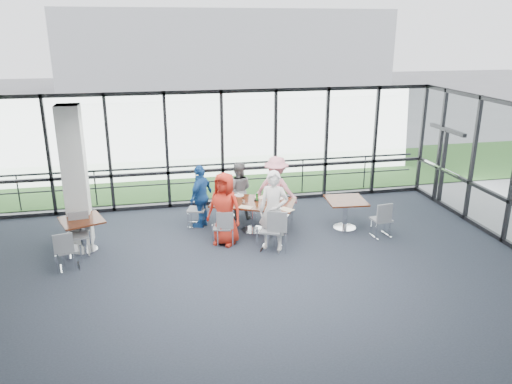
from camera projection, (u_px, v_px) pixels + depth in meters
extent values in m
cube|color=#222932|center=(261.00, 290.00, 9.54)|extent=(12.00, 10.00, 0.02)
cube|color=silver|center=(262.00, 124.00, 8.53)|extent=(12.00, 10.00, 0.04)
cube|color=white|center=(222.00, 149.00, 13.68)|extent=(12.00, 0.10, 3.20)
cube|color=black|center=(443.00, 168.00, 13.86)|extent=(0.12, 1.60, 2.10)
cube|color=white|center=(75.00, 177.00, 11.12)|extent=(0.50, 0.50, 3.20)
cube|color=gray|center=(204.00, 160.00, 18.83)|extent=(80.00, 70.00, 0.02)
cube|color=#315925|center=(211.00, 174.00, 16.96)|extent=(80.00, 5.00, 0.01)
cube|color=#B9BAC0|center=(223.00, 51.00, 39.10)|extent=(24.00, 10.00, 6.00)
cylinder|color=#2D2D33|center=(220.00, 181.00, 14.58)|extent=(12.00, 0.06, 0.06)
cube|color=#361C10|center=(253.00, 203.00, 12.06)|extent=(2.23, 1.79, 0.04)
cylinder|color=silver|center=(253.00, 217.00, 12.18)|extent=(0.12, 0.12, 0.71)
cylinder|color=silver|center=(254.00, 230.00, 12.28)|extent=(0.56, 0.56, 0.03)
cube|color=#361C10|center=(81.00, 220.00, 10.97)|extent=(1.11, 1.11, 0.04)
cylinder|color=silver|center=(83.00, 236.00, 11.08)|extent=(0.12, 0.12, 0.71)
cube|color=#361C10|center=(346.00, 201.00, 12.21)|extent=(1.00, 1.00, 0.04)
cylinder|color=silver|center=(345.00, 215.00, 12.33)|extent=(0.12, 0.12, 0.71)
imported|color=red|center=(225.00, 209.00, 11.31)|extent=(0.99, 0.93, 1.70)
imported|color=white|center=(274.00, 211.00, 11.02)|extent=(0.81, 0.73, 1.81)
imported|color=slate|center=(238.00, 190.00, 12.90)|extent=(0.82, 0.61, 1.51)
imported|color=pink|center=(276.00, 189.00, 12.64)|extent=(1.23, 1.11, 1.71)
imported|color=#1C4F99|center=(201.00, 196.00, 12.32)|extent=(0.96, 1.05, 1.59)
cylinder|color=white|center=(227.00, 205.00, 11.83)|extent=(0.27, 0.27, 0.01)
cylinder|color=white|center=(276.00, 208.00, 11.59)|extent=(0.25, 0.25, 0.01)
cylinder|color=white|center=(239.00, 195.00, 12.50)|extent=(0.25, 0.25, 0.01)
cylinder|color=white|center=(278.00, 198.00, 12.28)|extent=(0.26, 0.26, 0.01)
cylinder|color=white|center=(221.00, 200.00, 12.18)|extent=(0.23, 0.23, 0.01)
cylinder|color=white|center=(244.00, 201.00, 11.90)|extent=(0.06, 0.06, 0.13)
cylinder|color=white|center=(265.00, 203.00, 11.79)|extent=(0.06, 0.06, 0.13)
cylinder|color=white|center=(256.00, 197.00, 12.21)|extent=(0.07, 0.07, 0.14)
cylinder|color=white|center=(223.00, 200.00, 11.99)|extent=(0.07, 0.07, 0.15)
cube|color=white|center=(245.00, 207.00, 11.70)|extent=(0.38, 0.35, 0.00)
cube|color=white|center=(286.00, 209.00, 11.55)|extent=(0.38, 0.40, 0.00)
cube|color=white|center=(263.00, 197.00, 12.40)|extent=(0.38, 0.34, 0.00)
cube|color=black|center=(256.00, 200.00, 12.12)|extent=(0.10, 0.07, 0.04)
cylinder|color=#B3031B|center=(257.00, 197.00, 12.10)|extent=(0.06, 0.06, 0.18)
cylinder|color=#1D7626|center=(257.00, 197.00, 12.08)|extent=(0.05, 0.05, 0.20)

